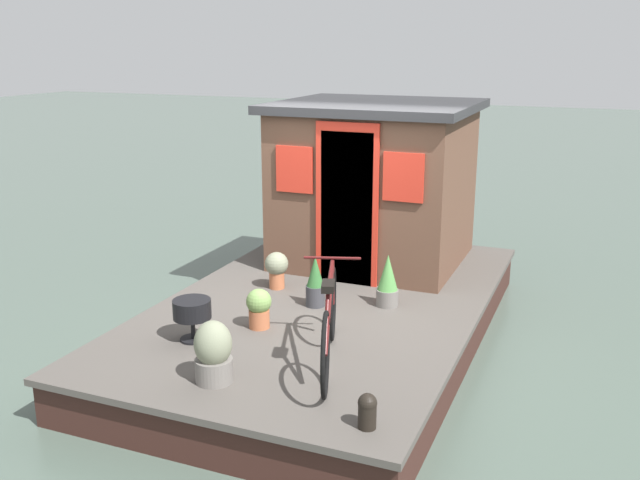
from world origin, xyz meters
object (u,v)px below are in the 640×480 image
at_px(houseboat_cabin, 375,182).
at_px(charcoal_grill, 192,311).
at_px(potted_plant_fern, 388,281).
at_px(potted_plant_mint, 259,307).
at_px(potted_plant_ivy, 213,353).
at_px(potted_plant_basil, 277,268).
at_px(mooring_bollard, 367,410).
at_px(potted_plant_lavender, 315,282).
at_px(bicycle, 329,323).

bearing_deg(houseboat_cabin, charcoal_grill, 166.37).
relative_size(potted_plant_fern, charcoal_grill, 1.40).
height_order(potted_plant_mint, potted_plant_ivy, potted_plant_ivy).
relative_size(potted_plant_basil, charcoal_grill, 1.05).
height_order(potted_plant_ivy, mooring_bollard, potted_plant_ivy).
xyz_separation_m(potted_plant_lavender, potted_plant_fern, (0.29, -0.68, 0.01)).
height_order(houseboat_cabin, potted_plant_basil, houseboat_cabin).
distance_m(potted_plant_lavender, potted_plant_mint, 0.79).
bearing_deg(potted_plant_lavender, bicycle, -152.40).
bearing_deg(houseboat_cabin, potted_plant_basil, 155.70).
bearing_deg(potted_plant_ivy, potted_plant_fern, -19.71).
xyz_separation_m(potted_plant_lavender, potted_plant_basil, (0.34, 0.60, -0.02)).
relative_size(potted_plant_ivy, charcoal_grill, 1.32).
bearing_deg(houseboat_cabin, potted_plant_ivy, 177.90).
xyz_separation_m(houseboat_cabin, potted_plant_ivy, (-3.64, 0.13, -0.73)).
distance_m(houseboat_cabin, potted_plant_mint, 2.64).
distance_m(potted_plant_mint, charcoal_grill, 0.65).
bearing_deg(charcoal_grill, potted_plant_ivy, -136.87).
height_order(houseboat_cabin, potted_plant_ivy, houseboat_cabin).
relative_size(bicycle, potted_plant_ivy, 3.29).
bearing_deg(potted_plant_fern, charcoal_grill, 138.08).
height_order(potted_plant_ivy, potted_plant_basil, potted_plant_ivy).
relative_size(bicycle, mooring_bollard, 6.45).
relative_size(houseboat_cabin, potted_plant_fern, 4.20).
height_order(houseboat_cabin, potted_plant_mint, houseboat_cabin).
xyz_separation_m(bicycle, potted_plant_lavender, (1.23, 0.64, -0.12)).
bearing_deg(potted_plant_mint, potted_plant_ivy, -171.17).
bearing_deg(bicycle, potted_plant_basil, 38.41).
relative_size(houseboat_cabin, mooring_bollard, 8.76).
bearing_deg(houseboat_cabin, potted_plant_lavender, 178.68).
height_order(bicycle, potted_plant_lavender, bicycle).
bearing_deg(charcoal_grill, potted_plant_mint, -40.22).
relative_size(houseboat_cabin, potted_plant_lavender, 4.31).
height_order(houseboat_cabin, bicycle, houseboat_cabin).
distance_m(potted_plant_lavender, mooring_bollard, 2.44).
distance_m(potted_plant_mint, potted_plant_fern, 1.40).
height_order(potted_plant_lavender, potted_plant_ivy, potted_plant_lavender).
relative_size(potted_plant_mint, charcoal_grill, 0.99).
bearing_deg(mooring_bollard, potted_plant_fern, 13.95).
xyz_separation_m(potted_plant_basil, mooring_bollard, (-2.42, -1.87, -0.10)).
distance_m(potted_plant_fern, potted_plant_basil, 1.29).
xyz_separation_m(potted_plant_lavender, charcoal_grill, (-1.23, 0.69, 0.03)).
xyz_separation_m(bicycle, potted_plant_ivy, (-0.64, 0.74, -0.13)).
bearing_deg(potted_plant_mint, charcoal_grill, 139.78).
bearing_deg(potted_plant_lavender, potted_plant_basil, 60.46).
relative_size(potted_plant_fern, mooring_bollard, 2.09).
bearing_deg(houseboat_cabin, bicycle, -168.64).
height_order(potted_plant_lavender, charcoal_grill, potted_plant_lavender).
xyz_separation_m(houseboat_cabin, potted_plant_mint, (-2.51, 0.31, -0.77)).
height_order(bicycle, potted_plant_fern, bicycle).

